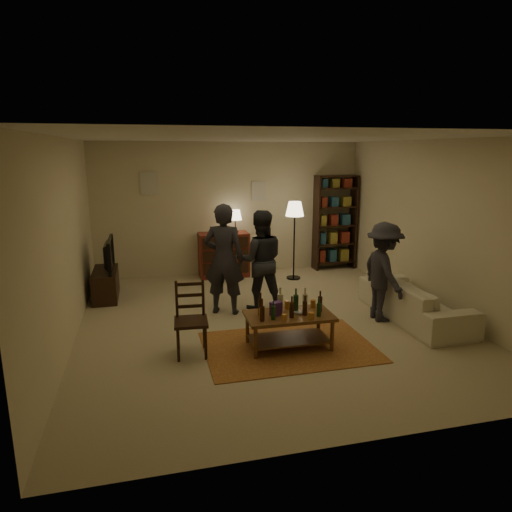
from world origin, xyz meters
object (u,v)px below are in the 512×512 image
object	(u,v)px
tv_stand	(106,277)
person_left	(224,259)
floor_lamp	(295,214)
dining_chair	(191,316)
sofa	(415,300)
bookshelf	(335,221)
person_right	(260,261)
dresser	(224,253)
person_by_sofa	(383,272)
coffee_table	(289,318)

from	to	relation	value
tv_stand	person_left	world-z (taller)	person_left
tv_stand	floor_lamp	bearing A→B (deg)	6.18
dining_chair	sofa	xyz separation A→B (m)	(3.44, 0.39, -0.20)
sofa	bookshelf	bearing A→B (deg)	-0.82
person_right	person_left	bearing A→B (deg)	12.98
dining_chair	bookshelf	bearing A→B (deg)	49.99
dresser	person_left	size ratio (longest dim) A/B	0.78
dresser	person_right	distance (m)	2.13
dining_chair	person_right	bearing A→B (deg)	52.38
tv_stand	person_by_sofa	xyz separation A→B (m)	(4.14, -2.10, 0.37)
tv_stand	person_right	world-z (taller)	person_right
floor_lamp	person_right	xyz separation A→B (m)	(-1.10, -1.57, -0.50)
sofa	floor_lamp	bearing A→B (deg)	22.49
tv_stand	bookshelf	distance (m)	4.84
tv_stand	dresser	world-z (taller)	dresser
coffee_table	sofa	size ratio (longest dim) A/B	0.55
person_left	bookshelf	bearing A→B (deg)	-118.94
dresser	person_right	world-z (taller)	person_right
bookshelf	sofa	size ratio (longest dim) A/B	0.97
floor_lamp	sofa	bearing A→B (deg)	-67.51
dresser	floor_lamp	xyz separation A→B (m)	(1.32, -0.53, 0.83)
bookshelf	person_right	size ratio (longest dim) A/B	1.24
dining_chair	floor_lamp	size ratio (longest dim) A/B	0.61
tv_stand	person_right	distance (m)	2.77
person_right	person_by_sofa	xyz separation A→B (m)	(1.67, -0.92, -0.06)
dresser	person_right	size ratio (longest dim) A/B	0.84
person_by_sofa	tv_stand	bearing A→B (deg)	64.33
coffee_table	person_right	world-z (taller)	person_right
sofa	person_left	bearing A→B (deg)	70.51
sofa	person_by_sofa	world-z (taller)	person_by_sofa
bookshelf	floor_lamp	size ratio (longest dim) A/B	1.30
person_by_sofa	person_right	bearing A→B (deg)	62.41
bookshelf	person_by_sofa	size ratio (longest dim) A/B	1.34
dining_chair	floor_lamp	bearing A→B (deg)	55.80
dining_chair	person_right	size ratio (longest dim) A/B	0.59
floor_lamp	person_left	distance (m)	2.38
person_right	person_by_sofa	distance (m)	1.91
dresser	sofa	xyz separation A→B (m)	(2.39, -3.11, -0.17)
dresser	floor_lamp	distance (m)	1.65
person_left	person_right	bearing A→B (deg)	-152.98
dining_chair	dresser	distance (m)	3.65
person_by_sofa	coffee_table	bearing A→B (deg)	111.70
coffee_table	dresser	bearing A→B (deg)	93.24
dresser	person_by_sofa	distance (m)	3.57
dining_chair	tv_stand	bearing A→B (deg)	119.32
dining_chair	person_by_sofa	distance (m)	2.99
floor_lamp	dresser	bearing A→B (deg)	158.29
person_left	tv_stand	bearing A→B (deg)	-10.01
tv_stand	person_left	size ratio (longest dim) A/B	0.60
floor_lamp	person_by_sofa	distance (m)	2.61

